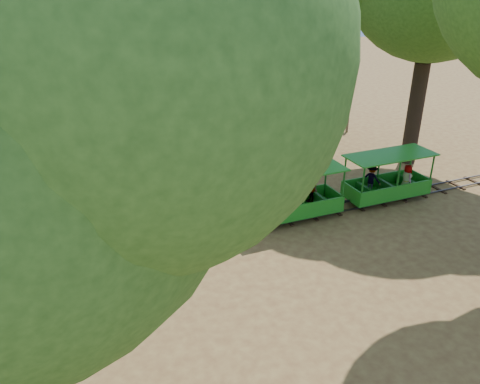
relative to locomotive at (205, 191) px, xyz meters
name	(u,v)px	position (x,y,z in m)	size (l,w,h in m)	color
ground	(261,225)	(2.01, -0.07, -1.66)	(90.00, 90.00, 0.00)	olive
track	(261,223)	(2.01, -0.07, -1.59)	(22.00, 1.00, 0.10)	#3F3D3A
locomotive	(205,191)	(0.00, 0.00, 0.00)	(2.54, 1.20, 2.92)	black
carriage_front	(294,200)	(3.27, -0.11, -0.88)	(3.47, 1.42, 1.80)	#1F841C
carriage_rear	(386,182)	(7.31, -0.06, -0.90)	(3.47, 1.42, 1.80)	#1F841C
fence	(193,142)	(2.01, 7.93, -1.08)	(18.10, 0.10, 1.00)	brown
shrub_west	(7,151)	(-6.32, 9.23, -0.85)	(2.35, 1.81, 1.63)	#2D6B1E
shrub_mid_w	(103,133)	(-2.07, 9.23, -0.54)	(3.25, 2.50, 2.25)	#2D6B1E
shrub_mid_e	(190,133)	(2.23, 9.23, -1.04)	(1.80, 1.39, 1.25)	#2D6B1E
shrub_east	(289,116)	(7.98, 9.23, -0.74)	(2.66, 2.05, 1.84)	#2D6B1E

